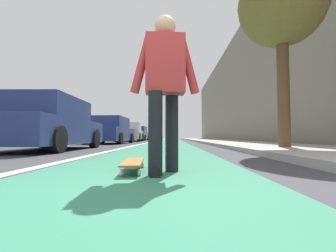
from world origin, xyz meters
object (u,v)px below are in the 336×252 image
Objects in this scene: parked_car_far at (130,133)px; traffic_light at (152,108)px; street_tree_near at (282,6)px; parked_car_near at (49,125)px; parked_car_end at (138,134)px; skateboard at (133,163)px; skater_person at (165,82)px; parked_car_mid at (110,131)px.

parked_car_far is 4.48m from traffic_light.
traffic_light is at bearing 16.65° from street_tree_near.
traffic_light reaches higher than parked_car_near.
street_tree_near reaches higher than parked_car_far.
street_tree_near is at bearing -160.70° from parked_car_end.
parked_car_end is at bearing 35.45° from traffic_light.
skateboard is 20.30m from traffic_light.
skater_person is at bearing -174.38° from traffic_light.
parked_car_near is 16.20m from traffic_light.
traffic_light is (-2.33, -1.66, 2.50)m from parked_car_end.
traffic_light is 17.19m from street_tree_near.
parked_car_near is (4.06, 3.10, 0.61)m from skateboard.
parked_car_near is 1.01× the size of parked_car_mid.
skateboard is at bearing -175.32° from traffic_light.
parked_car_near reaches higher than parked_car_mid.
parked_car_mid is (10.61, 3.43, -0.24)m from skater_person.
parked_car_mid is at bearing 17.93° from skater_person.
skater_person is 22.76m from parked_car_end.
skater_person is at bearing -162.07° from parked_car_mid.
street_tree_near is (-16.46, -4.92, 0.61)m from traffic_light.
street_tree_near is (-13.02, -6.39, 3.08)m from parked_car_far.
parked_car_mid is at bearing 171.33° from traffic_light.
skater_person is 0.38× the size of parked_car_near.
skateboard is 5.14m from parked_car_near.
parked_car_far is (12.50, 0.01, 0.02)m from parked_car_near.
street_tree_near is (-6.93, -6.37, 3.11)m from parked_car_mid.
parked_car_near is at bearing -179.40° from parked_car_end.
skater_person is (-0.15, -0.35, 0.84)m from skateboard.
skater_person is 5.44m from parked_car_near.
parked_car_near is 7.12m from street_tree_near.
skateboard is at bearing -171.61° from parked_car_end.
skateboard is 22.57m from parked_car_end.
skater_person is at bearing -168.31° from parked_car_far.
street_tree_near reaches higher than parked_car_mid.
parked_car_near is at bearing -179.97° from parked_car_far.
parked_car_mid is 6.09m from parked_car_far.
traffic_light is at bearing -5.26° from parked_car_near.
parked_car_mid is at bearing -179.81° from parked_car_far.
parked_car_end reaches higher than skateboard.
street_tree_near is at bearing -153.84° from parked_car_far.
parked_car_end is 0.91× the size of street_tree_near.
parked_car_far reaches higher than parked_car_near.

